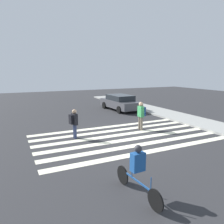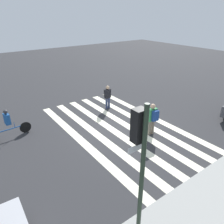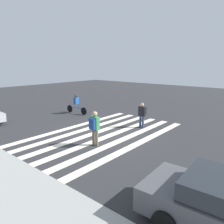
{
  "view_description": "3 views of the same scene",
  "coord_description": "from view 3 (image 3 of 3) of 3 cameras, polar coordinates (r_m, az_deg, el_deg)",
  "views": [
    {
      "loc": [
        10.23,
        -5.77,
        3.63
      ],
      "look_at": [
        -0.6,
        -0.57,
        1.36
      ],
      "focal_mm": 35.0,
      "sensor_mm": 36.0,
      "label": 1
    },
    {
      "loc": [
        6.78,
        8.54,
        6.05
      ],
      "look_at": [
        0.67,
        0.17,
        1.23
      ],
      "focal_mm": 35.0,
      "sensor_mm": 36.0,
      "label": 2
    },
    {
      "loc": [
        -8.3,
        9.0,
        4.09
      ],
      "look_at": [
        -0.88,
        0.2,
        1.49
      ],
      "focal_mm": 35.0,
      "sensor_mm": 36.0,
      "label": 3
    }
  ],
  "objects": [
    {
      "name": "ground_plane",
      "position": [
        12.91,
        -2.44,
        -5.77
      ],
      "size": [
        60.0,
        60.0,
        0.0
      ],
      "primitive_type": "plane",
      "color": "#2D2D30"
    },
    {
      "name": "crosswalk_stripes",
      "position": [
        12.91,
        -2.44,
        -5.75
      ],
      "size": [
        5.33,
        10.0,
        0.01
      ],
      "color": "#F2EDCC",
      "rests_on": "ground_plane"
    },
    {
      "name": "pedestrian_child_with_backpack",
      "position": [
        14.1,
        7.92,
        -0.31
      ],
      "size": [
        0.47,
        0.41,
        1.61
      ],
      "rotation": [
        0.0,
        0.0,
        0.15
      ],
      "color": "navy",
      "rests_on": "ground_plane"
    },
    {
      "name": "pedestrian_adult_tall_backpack",
      "position": [
        10.9,
        -4.61,
        -3.63
      ],
      "size": [
        0.51,
        0.43,
        1.76
      ],
      "rotation": [
        0.0,
        0.0,
        3.05
      ],
      "color": "#6B6051",
      "rests_on": "ground_plane"
    },
    {
      "name": "cyclist_mid_street",
      "position": [
        18.12,
        -9.29,
        2.27
      ],
      "size": [
        2.23,
        0.41,
        1.57
      ],
      "rotation": [
        0.0,
        0.0,
        0.06
      ],
      "color": "black",
      "rests_on": "ground_plane"
    }
  ]
}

